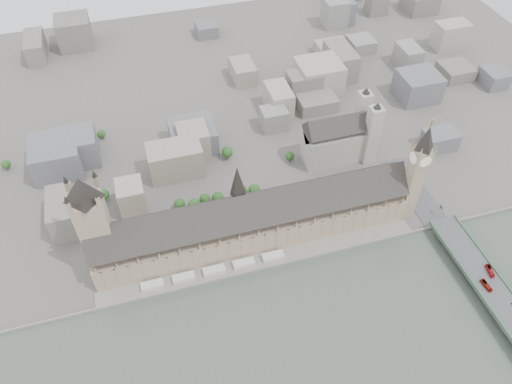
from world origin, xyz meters
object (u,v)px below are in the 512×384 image
object	(u,v)px
westminster_abbey	(340,138)
red_bus_south	(490,271)
victoria_tower	(93,221)
car_approach	(441,207)
palace_of_westminster	(252,221)
red_bus_north	(486,285)
westminster_bridge	(490,291)
elizabeth_tower	(418,167)

from	to	relation	value
westminster_abbey	red_bus_south	distance (m)	179.19
victoria_tower	car_approach	distance (m)	294.55
victoria_tower	red_bus_south	xyz separation A→B (m)	(290.45, -100.20, -43.26)
palace_of_westminster	red_bus_north	bearing A→B (deg)	-33.60
palace_of_westminster	red_bus_south	distance (m)	193.15
red_bus_south	westminster_bridge	bearing A→B (deg)	-103.35
victoria_tower	westminster_bridge	bearing A→B (deg)	-21.78
westminster_bridge	car_approach	world-z (taller)	car_approach
elizabeth_tower	westminster_bridge	xyz separation A→B (m)	(24.00, -95.50, -52.96)
red_bus_south	red_bus_north	bearing A→B (deg)	-122.03
westminster_abbey	westminster_bridge	bearing A→B (deg)	-74.36
victoria_tower	red_bus_south	size ratio (longest dim) A/B	8.23
red_bus_north	car_approach	size ratio (longest dim) A/B	2.41
westminster_bridge	red_bus_north	size ratio (longest dim) A/B	27.84
palace_of_westminster	westminster_bridge	world-z (taller)	palace_of_westminster
westminster_bridge	elizabeth_tower	bearing A→B (deg)	104.11
elizabeth_tower	red_bus_south	xyz separation A→B (m)	(30.45, -82.20, -46.14)
victoria_tower	red_bus_north	world-z (taller)	victoria_tower
elizabeth_tower	westminster_bridge	size ratio (longest dim) A/B	0.33
westminster_bridge	car_approach	distance (m)	84.71
westminster_bridge	red_bus_north	xyz separation A→B (m)	(-4.28, 2.40, 6.75)
elizabeth_tower	car_approach	xyz separation A→B (m)	(29.74, -11.19, -47.13)
elizabeth_tower	red_bus_south	distance (m)	99.06
palace_of_westminster	car_approach	world-z (taller)	palace_of_westminster
westminster_abbey	red_bus_north	world-z (taller)	westminster_abbey
westminster_bridge	red_bus_north	distance (m)	8.35
palace_of_westminster	red_bus_south	bearing A→B (deg)	-29.14
elizabeth_tower	victoria_tower	size ratio (longest dim) A/B	1.07
car_approach	westminster_bridge	bearing A→B (deg)	-82.25
victoria_tower	red_bus_north	distance (m)	304.08
westminster_abbey	red_bus_south	bearing A→B (deg)	-71.22
elizabeth_tower	red_bus_north	world-z (taller)	elizabeth_tower
red_bus_north	red_bus_south	bearing A→B (deg)	41.79
westminster_abbey	elizabeth_tower	bearing A→B (deg)	-72.71
victoria_tower	westminster_abbey	distance (m)	244.79
westminster_bridge	red_bus_south	distance (m)	16.28
westminster_bridge	red_bus_south	size ratio (longest dim) A/B	26.75
elizabeth_tower	victoria_tower	xyz separation A→B (m)	(-260.00, 18.00, -2.88)
red_bus_south	westminster_abbey	bearing A→B (deg)	121.28
palace_of_westminster	red_bus_north	xyz separation A→B (m)	(157.72, -104.80, -10.83)
westminster_bridge	red_bus_south	xyz separation A→B (m)	(6.45, 13.30, 6.82)
red_bus_north	red_bus_south	xyz separation A→B (m)	(10.73, 10.90, 0.07)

